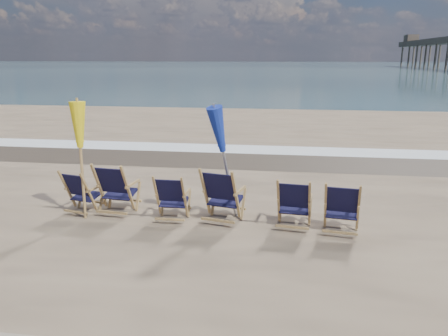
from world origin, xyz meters
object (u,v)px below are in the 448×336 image
object	(u,v)px
beach_chair_4	(309,205)
beach_chair_2	(184,199)
beach_chair_1	(128,190)
beach_chair_3	(236,198)
umbrella_blue	(227,132)
beach_chair_5	(358,210)
beach_chair_0	(89,194)
umbrella_yellow	(79,132)

from	to	relation	value
beach_chair_4	beach_chair_2	bearing A→B (deg)	4.11
beach_chair_4	beach_chair_1	bearing A→B (deg)	2.45
beach_chair_3	umbrella_blue	xyz separation A→B (m)	(-0.22, 0.31, 1.15)
beach_chair_3	beach_chair_5	size ratio (longest dim) A/B	1.11
beach_chair_1	beach_chair_3	world-z (taller)	beach_chair_3
beach_chair_1	beach_chair_4	world-z (taller)	beach_chair_1
umbrella_blue	beach_chair_0	bearing A→B (deg)	-175.23
beach_chair_0	beach_chair_1	xyz separation A→B (m)	(0.76, 0.09, 0.08)
beach_chair_0	beach_chair_2	distance (m)	1.91
beach_chair_1	umbrella_yellow	bearing A→B (deg)	16.54
beach_chair_5	umbrella_blue	size ratio (longest dim) A/B	0.44
beach_chair_4	umbrella_yellow	distance (m)	4.42
beach_chair_1	umbrella_blue	bearing A→B (deg)	-169.91
beach_chair_4	umbrella_blue	world-z (taller)	umbrella_blue
beach_chair_0	umbrella_blue	xyz separation A→B (m)	(2.66, 0.22, 1.24)
umbrella_yellow	umbrella_blue	bearing A→B (deg)	6.07
beach_chair_3	beach_chair_0	bearing A→B (deg)	10.99
beach_chair_0	beach_chair_1	size ratio (longest dim) A/B	0.85
beach_chair_0	umbrella_yellow	world-z (taller)	umbrella_yellow
beach_chair_1	beach_chair_0	bearing A→B (deg)	12.45
beach_chair_5	umbrella_blue	distance (m)	2.70
beach_chair_1	umbrella_yellow	world-z (taller)	umbrella_yellow
beach_chair_5	beach_chair_1	bearing A→B (deg)	3.09
beach_chair_0	beach_chair_2	world-z (taller)	beach_chair_2
beach_chair_2	beach_chair_5	size ratio (longest dim) A/B	0.95
beach_chair_4	umbrella_yellow	xyz separation A→B (m)	(-4.26, 0.10, 1.20)
beach_chair_0	beach_chair_3	xyz separation A→B (m)	(2.88, -0.09, 0.08)
beach_chair_4	umbrella_blue	distance (m)	1.99
beach_chair_2	beach_chair_4	distance (m)	2.28
beach_chair_3	beach_chair_4	world-z (taller)	beach_chair_3
beach_chair_2	beach_chair_4	xyz separation A→B (m)	(2.28, -0.10, 0.02)
beach_chair_0	beach_chair_2	size ratio (longest dim) A/B	0.98
beach_chair_0	beach_chair_1	distance (m)	0.77
beach_chair_2	umbrella_blue	distance (m)	1.47
beach_chair_4	beach_chair_5	bearing A→B (deg)	176.84
beach_chair_0	umbrella_yellow	xyz separation A→B (m)	(-0.06, -0.07, 1.23)
beach_chair_1	beach_chair_5	world-z (taller)	beach_chair_1
beach_chair_2	beach_chair_4	bearing A→B (deg)	177.67
beach_chair_0	beach_chair_3	distance (m)	2.88
beach_chair_3	beach_chair_4	size ratio (longest dim) A/B	1.12
beach_chair_5	beach_chair_2	bearing A→B (deg)	3.90
beach_chair_4	beach_chair_5	size ratio (longest dim) A/B	0.99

